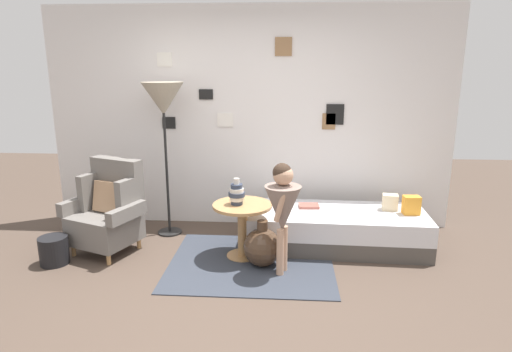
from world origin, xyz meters
TOP-DOWN VIEW (x-y plane):
  - ground_plane at (0.00, 0.00)m, footprint 12.00×12.00m
  - gallery_wall at (0.00, 1.95)m, footprint 4.80×0.12m
  - rug at (0.12, 0.75)m, footprint 1.62×1.37m
  - armchair at (-1.41, 0.98)m, footprint 0.88×0.78m
  - daybed at (1.00, 1.24)m, footprint 1.93×0.87m
  - pillow_head at (1.77, 1.20)m, footprint 0.18×0.13m
  - pillow_mid at (1.58, 1.33)m, footprint 0.18×0.14m
  - side_table at (0.02, 0.90)m, footprint 0.60×0.60m
  - vase_striped at (-0.04, 0.89)m, footprint 0.16×0.16m
  - floor_lamp at (-0.91, 1.49)m, footprint 0.46×0.46m
  - person_child at (0.42, 0.56)m, footprint 0.34×0.34m
  - book_on_daybed at (0.71, 1.36)m, footprint 0.23×0.17m
  - demijohn_near at (0.23, 0.71)m, footprint 0.38×0.38m
  - magazine_basket at (-1.84, 0.61)m, footprint 0.28×0.28m

SIDE VIEW (x-z plane):
  - ground_plane at x=0.00m, z-range 0.00..0.00m
  - rug at x=0.12m, z-range 0.00..0.01m
  - magazine_basket at x=-1.84m, z-range 0.00..0.28m
  - demijohn_near at x=0.23m, z-range -0.04..0.42m
  - daybed at x=1.00m, z-range 0.00..0.40m
  - side_table at x=0.02m, z-range 0.13..0.70m
  - book_on_daybed at x=0.71m, z-range 0.40..0.43m
  - armchair at x=-1.41m, z-range -0.05..0.92m
  - pillow_mid at x=1.58m, z-range 0.40..0.57m
  - pillow_head at x=1.77m, z-range 0.40..0.60m
  - vase_striped at x=-0.04m, z-range 0.55..0.81m
  - person_child at x=0.42m, z-range 0.14..1.22m
  - gallery_wall at x=0.00m, z-range 0.00..2.60m
  - floor_lamp at x=-0.91m, z-range 0.65..2.40m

